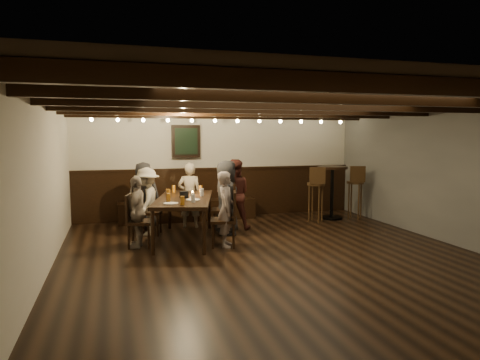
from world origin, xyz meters
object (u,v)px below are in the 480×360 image
object	(u,v)px
dining_table	(184,201)
bar_stool_right	(355,199)
person_left_far	(137,212)
chair_right_near	(225,219)
chair_right_far	(225,230)
person_bench_right	(234,194)
high_top_table	(332,184)
person_right_far	(226,209)
person_bench_centre	(190,195)
chair_left_far	(139,231)
person_right_near	(226,198)
chair_left_near	(149,220)
person_left_near	(147,201)
person_bench_left	(144,196)
bar_stool_left	(316,201)

from	to	relation	value
dining_table	bar_stool_right	world-z (taller)	bar_stool_right
person_left_far	bar_stool_right	size ratio (longest dim) A/B	1.00
chair_right_near	chair_right_far	world-z (taller)	chair_right_near
person_bench_right	high_top_table	world-z (taller)	person_bench_right
person_right_far	high_top_table	world-z (taller)	person_right_far
dining_table	person_bench_right	distance (m)	1.27
person_bench_centre	chair_right_far	bearing A→B (deg)	115.63
chair_left_far	person_left_far	size ratio (longest dim) A/B	0.74
person_bench_centre	person_right_far	bearing A→B (deg)	116.57
chair_right_far	person_left_far	world-z (taller)	person_left_far
person_right_near	chair_right_far	bearing A→B (deg)	178.07
chair_left_near	chair_right_far	bearing A→B (deg)	57.97
chair_left_far	person_left_near	world-z (taller)	person_left_near
dining_table	person_left_near	world-z (taller)	person_left_near
person_bench_centre	person_bench_left	bearing A→B (deg)	9.46
chair_left_near	chair_right_near	bearing A→B (deg)	90.00
person_left_near	person_right_near	distance (m)	1.50
chair_right_far	person_bench_centre	size ratio (longest dim) A/B	0.70
dining_table	chair_left_near	xyz separation A→B (m)	(-0.58, 0.62, -0.43)
chair_left_far	person_left_near	xyz separation A→B (m)	(0.20, 0.88, 0.37)
bar_stool_left	chair_left_far	bearing A→B (deg)	-146.32
dining_table	person_right_near	bearing A→B (deg)	30.96
person_bench_right	person_right_near	bearing A→B (deg)	71.57
person_bench_centre	dining_table	bearing A→B (deg)	90.00
person_right_near	person_right_far	xyz separation A→B (m)	(-0.23, -0.87, -0.07)
person_left_near	chair_left_near	bearing A→B (deg)	90.00
bar_stool_right	bar_stool_left	bearing A→B (deg)	-159.90
chair_left_near	bar_stool_left	distance (m)	3.60
person_bench_right	chair_right_near	bearing A→B (deg)	68.26
person_right_far	chair_left_near	bearing A→B (deg)	58.51
chair_right_far	person_right_near	xyz separation A→B (m)	(0.26, 0.86, 0.42)
dining_table	person_bench_centre	bearing A→B (deg)	90.00
person_right_far	bar_stool_left	world-z (taller)	person_right_far
person_bench_left	chair_left_near	bearing A→B (deg)	111.91
person_bench_centre	bar_stool_left	world-z (taller)	person_bench_centre
person_left_far	person_right_far	xyz separation A→B (m)	(1.45, -0.38, 0.04)
chair_left_near	person_left_far	world-z (taller)	person_left_far
chair_right_far	person_right_near	world-z (taller)	person_right_near
person_right_near	bar_stool_left	size ratio (longest dim) A/B	1.17
person_bench_centre	person_left_far	bearing A→B (deg)	63.43
person_bench_left	high_top_table	size ratio (longest dim) A/B	1.14
person_bench_right	bar_stool_left	xyz separation A→B (m)	(1.91, 0.19, -0.26)
person_bench_left	person_left_near	size ratio (longest dim) A/B	1.06
person_right_near	person_right_far	distance (m)	0.90
chair_left_far	high_top_table	bearing A→B (deg)	121.43
chair_right_near	person_bench_centre	world-z (taller)	person_bench_centre
chair_left_near	person_left_near	xyz separation A→B (m)	(-0.03, 0.01, 0.36)
dining_table	person_right_far	distance (m)	0.88
person_left_near	bar_stool_left	bearing A→B (deg)	108.05
dining_table	person_bench_left	size ratio (longest dim) A/B	1.64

